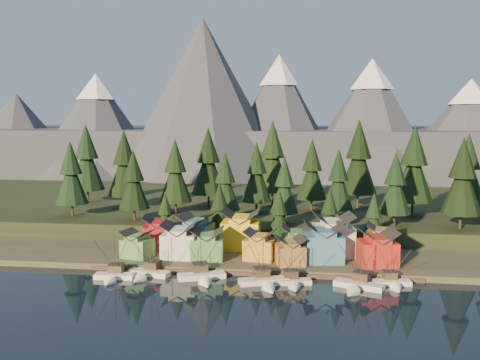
# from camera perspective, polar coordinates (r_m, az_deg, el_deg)

# --- Properties ---
(ground) EXTENTS (500.00, 500.00, 0.00)m
(ground) POSITION_cam_1_polar(r_m,az_deg,el_deg) (115.52, 0.39, -12.36)
(ground) COLOR black
(ground) RESTS_ON ground
(shore_strip) EXTENTS (400.00, 50.00, 1.50)m
(shore_strip) POSITION_cam_1_polar(r_m,az_deg,el_deg) (153.43, 2.28, -7.19)
(shore_strip) COLOR #393529
(shore_strip) RESTS_ON ground
(hillside) EXTENTS (420.00, 100.00, 6.00)m
(hillside) POSITION_cam_1_polar(r_m,az_deg,el_deg) (201.73, 3.61, -3.12)
(hillside) COLOR black
(hillside) RESTS_ON ground
(dock) EXTENTS (80.00, 4.00, 1.00)m
(dock) POSITION_cam_1_polar(r_m,az_deg,el_deg) (130.95, 1.31, -9.79)
(dock) COLOR #473C33
(dock) RESTS_ON ground
(mountain_ridge) EXTENTS (560.00, 190.00, 90.00)m
(mountain_ridge) POSITION_cam_1_polar(r_m,az_deg,el_deg) (322.48, 4.45, 4.76)
(mountain_ridge) COLOR #474B5B
(mountain_ridge) RESTS_ON ground
(boat_0) EXTENTS (9.60, 10.34, 11.35)m
(boat_0) POSITION_cam_1_polar(r_m,az_deg,el_deg) (129.57, -13.42, -9.38)
(boat_0) COLOR white
(boat_0) RESTS_ON ground
(boat_1) EXTENTS (10.84, 11.41, 11.52)m
(boat_1) POSITION_cam_1_polar(r_m,az_deg,el_deg) (130.32, -9.92, -9.23)
(boat_1) COLOR silver
(boat_1) RESTS_ON ground
(boat_2) EXTENTS (11.81, 12.21, 12.11)m
(boat_2) POSITION_cam_1_polar(r_m,az_deg,el_deg) (126.14, -4.02, -9.66)
(boat_2) COLOR silver
(boat_2) RESTS_ON ground
(boat_3) EXTENTS (12.01, 12.44, 12.04)m
(boat_3) POSITION_cam_1_polar(r_m,az_deg,el_deg) (122.28, 2.70, -10.20)
(boat_3) COLOR beige
(boat_3) RESTS_ON ground
(boat_4) EXTENTS (9.38, 9.90, 10.74)m
(boat_4) POSITION_cam_1_polar(r_m,az_deg,el_deg) (122.75, 5.63, -10.21)
(boat_4) COLOR beige
(boat_4) RESTS_ON ground
(boat_5) EXTENTS (11.62, 12.03, 12.02)m
(boat_5) POSITION_cam_1_polar(r_m,az_deg,el_deg) (122.23, 12.42, -10.35)
(boat_5) COLOR beige
(boat_5) RESTS_ON ground
(boat_6) EXTENTS (9.13, 9.72, 10.38)m
(boat_6) POSITION_cam_1_polar(r_m,az_deg,el_deg) (126.29, 16.01, -9.99)
(boat_6) COLOR silver
(boat_6) RESTS_ON ground
(house_front_0) EXTENTS (8.44, 8.15, 7.07)m
(house_front_0) POSITION_cam_1_polar(r_m,az_deg,el_deg) (141.88, -10.90, -6.62)
(house_front_0) COLOR #4D8246
(house_front_0) RESTS_ON shore_strip
(house_front_1) EXTENTS (9.27, 8.93, 9.14)m
(house_front_1) POSITION_cam_1_polar(r_m,az_deg,el_deg) (139.90, -6.47, -6.28)
(house_front_1) COLOR beige
(house_front_1) RESTS_ON shore_strip
(house_front_2) EXTENTS (9.06, 9.12, 7.99)m
(house_front_2) POSITION_cam_1_polar(r_m,az_deg,el_deg) (138.08, -3.50, -6.68)
(house_front_2) COLOR #468246
(house_front_2) RESTS_ON shore_strip
(house_front_3) EXTENTS (8.52, 8.22, 7.62)m
(house_front_3) POSITION_cam_1_polar(r_m,az_deg,el_deg) (137.36, 2.14, -6.83)
(house_front_3) COLOR #AD802C
(house_front_3) RESTS_ON shore_strip
(house_front_4) EXTENTS (8.40, 8.79, 6.94)m
(house_front_4) POSITION_cam_1_polar(r_m,az_deg,el_deg) (133.61, 5.35, -7.41)
(house_front_4) COLOR olive
(house_front_4) RESTS_ON shore_strip
(house_front_5) EXTENTS (10.48, 9.76, 9.84)m
(house_front_5) POSITION_cam_1_polar(r_m,az_deg,el_deg) (136.68, 8.92, -6.48)
(house_front_5) COLOR #396A88
(house_front_5) RESTS_ON shore_strip
(house_front_6) EXTENTS (10.13, 9.75, 8.74)m
(house_front_6) POSITION_cam_1_polar(r_m,az_deg,el_deg) (136.16, 14.46, -6.92)
(house_front_6) COLOR #A42419
(house_front_6) RESTS_ON shore_strip
(house_back_0) EXTENTS (9.52, 9.24, 9.17)m
(house_back_0) POSITION_cam_1_polar(r_m,az_deg,el_deg) (149.32, -8.63, -5.46)
(house_back_0) COLOR maroon
(house_back_0) RESTS_ON shore_strip
(house_back_1) EXTENTS (9.75, 9.84, 9.50)m
(house_back_1) POSITION_cam_1_polar(r_m,az_deg,el_deg) (148.57, -4.73, -5.40)
(house_back_1) COLOR #386785
(house_back_1) RESTS_ON shore_strip
(house_back_2) EXTENTS (10.42, 9.60, 10.88)m
(house_back_2) POSITION_cam_1_polar(r_m,az_deg,el_deg) (147.77, 0.10, -5.16)
(house_back_2) COLOR yellow
(house_back_2) RESTS_ON shore_strip
(house_back_3) EXTENTS (7.77, 6.95, 7.74)m
(house_back_3) POSITION_cam_1_polar(r_m,az_deg,el_deg) (142.85, 6.00, -6.30)
(house_back_3) COLOR #3C6D3B
(house_back_3) RESTS_ON shore_strip
(house_back_4) EXTENTS (11.33, 10.99, 11.02)m
(house_back_4) POSITION_cam_1_polar(r_m,az_deg,el_deg) (142.96, 9.91, -5.65)
(house_back_4) COLOR beige
(house_back_4) RESTS_ON shore_strip
(house_back_5) EXTENTS (8.20, 8.27, 8.10)m
(house_back_5) POSITION_cam_1_polar(r_m,az_deg,el_deg) (146.80, 14.80, -6.06)
(house_back_5) COLOR #9C6537
(house_back_5) RESTS_ON shore_strip
(tree_hill_0) EXTENTS (10.42, 10.42, 24.28)m
(tree_hill_0) POSITION_cam_1_polar(r_m,az_deg,el_deg) (178.16, -17.58, 0.52)
(tree_hill_0) COLOR #332319
(tree_hill_0) RESTS_ON hillside
(tree_hill_1) EXTENTS (11.73, 11.73, 27.33)m
(tree_hill_1) POSITION_cam_1_polar(r_m,az_deg,el_deg) (188.12, -12.21, 1.52)
(tree_hill_1) COLOR #332319
(tree_hill_1) RESTS_ON hillside
(tree_hill_2) EXTENTS (9.38, 9.38, 21.85)m
(tree_hill_2) POSITION_cam_1_polar(r_m,az_deg,el_deg) (166.38, -11.27, -0.18)
(tree_hill_2) COLOR #332319
(tree_hill_2) RESTS_ON hillside
(tree_hill_3) EXTENTS (10.60, 10.60, 24.69)m
(tree_hill_3) POSITION_cam_1_polar(r_m,az_deg,el_deg) (174.76, -6.91, 0.75)
(tree_hill_3) COLOR #332319
(tree_hill_3) RESTS_ON hillside
(tree_hill_4) EXTENTS (12.04, 12.04, 28.05)m
(tree_hill_4) POSITION_cam_1_polar(r_m,az_deg,el_deg) (187.37, -3.40, 1.77)
(tree_hill_4) COLOR #332319
(tree_hill_4) RESTS_ON hillside
(tree_hill_5) EXTENTS (9.15, 9.15, 21.31)m
(tree_hill_5) POSITION_cam_1_polar(r_m,az_deg,el_deg) (161.55, -1.60, -0.37)
(tree_hill_5) COLOR #332319
(tree_hill_5) RESTS_ON hillside
(tree_hill_6) EXTENTS (10.16, 10.16, 23.67)m
(tree_hill_6) POSITION_cam_1_polar(r_m,az_deg,el_deg) (175.13, 1.77, 0.63)
(tree_hill_6) COLOR #332319
(tree_hill_6) RESTS_ON hillside
(tree_hill_7) EXTENTS (8.77, 8.77, 20.43)m
(tree_hill_7) POSITION_cam_1_polar(r_m,az_deg,el_deg) (157.76, 4.75, -0.74)
(tree_hill_7) COLOR #332319
(tree_hill_7) RESTS_ON hillside
(tree_hill_8) EXTENTS (10.50, 10.50, 24.45)m
(tree_hill_8) POSITION_cam_1_polar(r_m,az_deg,el_deg) (181.15, 7.67, 0.91)
(tree_hill_8) COLOR #332319
(tree_hill_8) RESTS_ON hillside
(tree_hill_9) EXTENTS (9.55, 9.55, 22.24)m
(tree_hill_9) POSITION_cam_1_polar(r_m,az_deg,el_deg) (164.60, 10.45, -0.17)
(tree_hill_9) COLOR #332319
(tree_hill_9) RESTS_ON hillside
(tree_hill_10) EXTENTS (13.23, 13.23, 30.83)m
(tree_hill_10) POSITION_cam_1_polar(r_m,az_deg,el_deg) (189.49, 12.54, 2.13)
(tree_hill_10) COLOR #332319
(tree_hill_10) RESTS_ON hillside
(tree_hill_11) EXTENTS (9.39, 9.39, 21.88)m
(tree_hill_11) POSITION_cam_1_polar(r_m,az_deg,el_deg) (161.29, 16.22, -0.54)
(tree_hill_11) COLOR #332319
(tree_hill_11) RESTS_ON hillside
(tree_hill_12) EXTENTS (12.60, 12.60, 29.36)m
(tree_hill_12) POSITION_cam_1_polar(r_m,az_deg,el_deg) (177.87, 18.05, 1.39)
(tree_hill_12) COLOR #332319
(tree_hill_12) RESTS_ON hillside
(tree_hill_13) EXTENTS (11.22, 11.22, 26.14)m
(tree_hill_13) POSITION_cam_1_polar(r_m,az_deg,el_deg) (162.78, 22.63, 0.09)
(tree_hill_13) COLOR #332319
(tree_hill_13) RESTS_ON hillside
(tree_hill_14) EXTENTS (11.39, 11.39, 26.54)m
(tree_hill_14) POSITION_cam_1_polar(r_m,az_deg,el_deg) (187.89, 23.11, 0.98)
(tree_hill_14) COLOR #332319
(tree_hill_14) RESTS_ON hillside
(tree_hill_15) EXTENTS (13.08, 13.08, 30.46)m
(tree_hill_15) POSITION_cam_1_polar(r_m,az_deg,el_deg) (191.29, 3.49, 2.27)
(tree_hill_15) COLOR #332319
(tree_hill_15) RESTS_ON hillside
(tree_hill_16) EXTENTS (12.52, 12.52, 29.17)m
(tree_hill_16) POSITION_cam_1_polar(r_m,az_deg,el_deg) (203.96, -16.03, 2.10)
(tree_hill_16) COLOR #332319
(tree_hill_16) RESTS_ON hillside
(tree_shore_0) EXTENTS (6.24, 6.24, 14.55)m
(tree_shore_0) POSITION_cam_1_polar(r_m,az_deg,el_deg) (156.58, -7.98, -3.71)
(tree_shore_0) COLOR #332319
(tree_shore_0) RESTS_ON shore_strip
(tree_shore_1) EXTENTS (7.62, 7.62, 17.74)m
(tree_shore_1) POSITION_cam_1_polar(r_m,az_deg,el_deg) (152.78, -2.19, -3.24)
(tree_shore_1) COLOR #332319
(tree_shore_1) RESTS_ON shore_strip
(tree_shore_2) EXTENTS (6.93, 6.93, 16.14)m
(tree_shore_2) POSITION_cam_1_polar(r_m,az_deg,el_deg) (151.01, 4.19, -3.71)
(tree_shore_2) COLOR #332319
(tree_shore_2) RESTS_ON shore_strip
(tree_shore_3) EXTENTS (7.28, 7.28, 16.97)m
(tree_shore_3) POSITION_cam_1_polar(r_m,az_deg,el_deg) (150.77, 9.52, -3.64)
(tree_shore_3) COLOR #332319
(tree_shore_3) RESTS_ON shore_strip
(tree_shore_4) EXTENTS (6.74, 6.74, 15.70)m
(tree_shore_4) POSITION_cam_1_polar(r_m,az_deg,el_deg) (151.80, 14.06, -3.94)
(tree_shore_4) COLOR #332319
(tree_shore_4) RESTS_ON shore_strip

